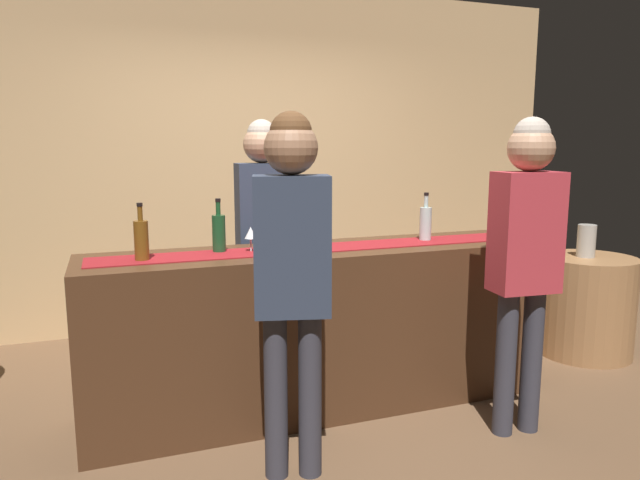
% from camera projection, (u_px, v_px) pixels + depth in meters
% --- Properties ---
extents(ground_plane, '(10.00, 10.00, 0.00)m').
position_uv_depth(ground_plane, '(320.00, 404.00, 3.53)').
color(ground_plane, brown).
extents(back_wall, '(6.00, 0.12, 2.90)m').
position_uv_depth(back_wall, '(245.00, 157.00, 5.06)').
color(back_wall, tan).
rests_on(back_wall, ground).
extents(bar_counter, '(2.71, 0.60, 0.96)m').
position_uv_depth(bar_counter, '(320.00, 328.00, 3.45)').
color(bar_counter, '#472B19').
rests_on(bar_counter, ground).
extents(counter_runner_cloth, '(2.57, 0.28, 0.01)m').
position_uv_depth(counter_runner_cloth, '(320.00, 248.00, 3.37)').
color(counter_runner_cloth, maroon).
rests_on(counter_runner_cloth, bar_counter).
extents(wine_bottle_green, '(0.07, 0.07, 0.30)m').
position_uv_depth(wine_bottle_green, '(219.00, 232.00, 3.23)').
color(wine_bottle_green, '#194723').
rests_on(wine_bottle_green, bar_counter).
extents(wine_bottle_clear, '(0.07, 0.07, 0.30)m').
position_uv_depth(wine_bottle_clear, '(426.00, 223.00, 3.63)').
color(wine_bottle_clear, '#B2C6C1').
rests_on(wine_bottle_clear, bar_counter).
extents(wine_bottle_amber, '(0.07, 0.07, 0.30)m').
position_uv_depth(wine_bottle_amber, '(141.00, 239.00, 3.00)').
color(wine_bottle_amber, brown).
rests_on(wine_bottle_amber, bar_counter).
extents(wine_glass_near_customer, '(0.07, 0.07, 0.14)m').
position_uv_depth(wine_glass_near_customer, '(251.00, 234.00, 3.24)').
color(wine_glass_near_customer, silver).
rests_on(wine_glass_near_customer, bar_counter).
extents(wine_glass_mid_counter, '(0.07, 0.07, 0.14)m').
position_uv_depth(wine_glass_mid_counter, '(306.00, 232.00, 3.28)').
color(wine_glass_mid_counter, silver).
rests_on(wine_glass_mid_counter, bar_counter).
extents(bartender, '(0.35, 0.24, 1.72)m').
position_uv_depth(bartender, '(263.00, 220.00, 3.83)').
color(bartender, '#26262B').
rests_on(bartender, ground).
extents(customer_sipping, '(0.36, 0.24, 1.70)m').
position_uv_depth(customer_sipping, '(525.00, 243.00, 3.03)').
color(customer_sipping, '#33333D').
rests_on(customer_sipping, ground).
extents(customer_browsing, '(0.38, 0.28, 1.71)m').
position_uv_depth(customer_browsing, '(292.00, 258.00, 2.61)').
color(customer_browsing, '#33333D').
rests_on(customer_browsing, ground).
extents(round_side_table, '(0.68, 0.68, 0.74)m').
position_uv_depth(round_side_table, '(586.00, 305.00, 4.34)').
color(round_side_table, '#996B42').
rests_on(round_side_table, ground).
extents(vase_on_side_table, '(0.13, 0.13, 0.24)m').
position_uv_depth(vase_on_side_table, '(586.00, 241.00, 4.27)').
color(vase_on_side_table, '#A8A399').
rests_on(vase_on_side_table, round_side_table).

